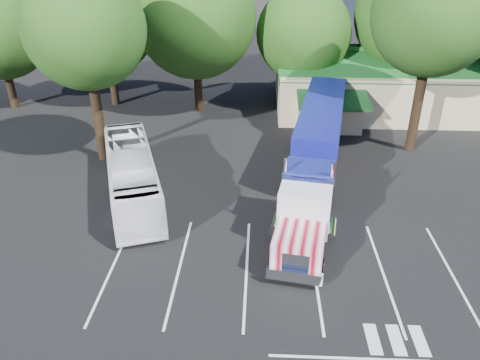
{
  "coord_description": "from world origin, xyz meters",
  "views": [
    {
      "loc": [
        0.5,
        -23.52,
        14.08
      ],
      "look_at": [
        -0.56,
        -0.66,
        2.0
      ],
      "focal_mm": 35.0,
      "sensor_mm": 36.0,
      "label": 1
    }
  ],
  "objects_px": {
    "semi_truck": "(318,142)",
    "bicycle": "(309,144)",
    "woman": "(328,195)",
    "tour_bus": "(132,175)",
    "silver_sedan": "(381,115)"
  },
  "relations": [
    {
      "from": "semi_truck",
      "to": "silver_sedan",
      "type": "xyz_separation_m",
      "value": [
        6.43,
        10.11,
        -1.79
      ]
    },
    {
      "from": "bicycle",
      "to": "tour_bus",
      "type": "height_order",
      "value": "tour_bus"
    },
    {
      "from": "semi_truck",
      "to": "bicycle",
      "type": "bearing_deg",
      "value": 101.12
    },
    {
      "from": "bicycle",
      "to": "silver_sedan",
      "type": "relative_size",
      "value": 0.48
    },
    {
      "from": "woman",
      "to": "tour_bus",
      "type": "xyz_separation_m",
      "value": [
        -11.5,
        0.6,
        0.74
      ]
    },
    {
      "from": "silver_sedan",
      "to": "tour_bus",
      "type": "bearing_deg",
      "value": 149.94
    },
    {
      "from": "bicycle",
      "to": "tour_bus",
      "type": "xyz_separation_m",
      "value": [
        -11.11,
        -7.4,
        1.03
      ]
    },
    {
      "from": "woman",
      "to": "tour_bus",
      "type": "height_order",
      "value": "tour_bus"
    },
    {
      "from": "woman",
      "to": "silver_sedan",
      "type": "height_order",
      "value": "woman"
    },
    {
      "from": "bicycle",
      "to": "silver_sedan",
      "type": "height_order",
      "value": "silver_sedan"
    },
    {
      "from": "semi_truck",
      "to": "woman",
      "type": "relative_size",
      "value": 13.08
    },
    {
      "from": "woman",
      "to": "tour_bus",
      "type": "bearing_deg",
      "value": 64.62
    },
    {
      "from": "semi_truck",
      "to": "tour_bus",
      "type": "height_order",
      "value": "semi_truck"
    },
    {
      "from": "tour_bus",
      "to": "bicycle",
      "type": "bearing_deg",
      "value": 14.87
    },
    {
      "from": "semi_truck",
      "to": "bicycle",
      "type": "xyz_separation_m",
      "value": [
        -0.05,
        4.11,
        -1.94
      ]
    }
  ]
}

